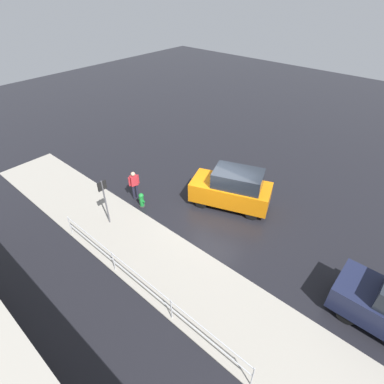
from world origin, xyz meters
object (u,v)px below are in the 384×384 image
moving_hatchback (232,188)px  fire_hydrant (142,200)px  sign_post (104,196)px  pedestrian (134,183)px

moving_hatchback → fire_hydrant: bearing=42.7°
moving_hatchback → sign_post: bearing=54.1°
sign_post → moving_hatchback: bearing=-125.9°
fire_hydrant → pedestrian: size_ratio=0.50×
pedestrian → sign_post: bearing=104.6°
moving_hatchback → sign_post: size_ratio=1.77×
fire_hydrant → sign_post: bearing=83.0°
fire_hydrant → sign_post: 2.20m
fire_hydrant → pedestrian: pedestrian is taller
moving_hatchback → fire_hydrant: 4.60m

